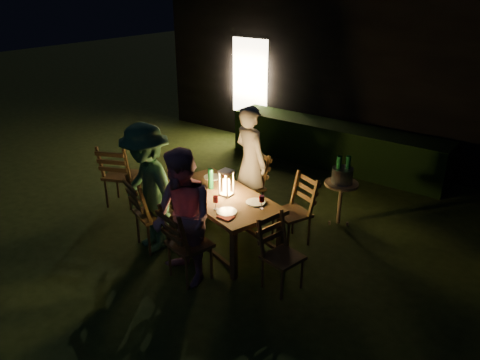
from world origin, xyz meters
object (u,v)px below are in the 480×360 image
Objects in this scene: chair_near_right at (189,256)px; ice_bucket at (342,175)px; chair_near_left at (154,225)px; chair_end at (281,267)px; lantern at (226,184)px; side_table at (341,187)px; person_house_side at (251,162)px; person_opp_right at (183,219)px; dining_table at (221,200)px; bottle_bucket_a at (338,172)px; bottle_table at (211,179)px; chair_far_right at (292,223)px; person_opp_left at (148,189)px; chair_spare at (122,185)px; bottle_bucket_b at (347,172)px; chair_far_left at (248,196)px.

ice_bucket is (0.82, 2.32, 0.45)m from chair_near_right.
chair_near_right is (0.86, -0.27, -0.01)m from chair_near_left.
lantern is at bearing -97.75° from chair_end.
ice_bucket is (0.00, 0.00, 0.19)m from side_table.
person_opp_right is at bearing 118.76° from person_house_side.
bottle_bucket_a is at bearing 72.75° from dining_table.
chair_near_left is 1.11m from lantern.
bottle_table is at bearing 103.71° from person_house_side.
lantern reaches higher than chair_far_right.
chair_near_right is 2.51m from ice_bucket.
chair_near_right is 0.59× the size of person_opp_left.
lantern is (-0.14, 0.90, 0.57)m from chair_near_right.
bottle_table is (-0.24, 0.07, 0.21)m from dining_table.
ice_bucket is (1.02, 1.45, 0.11)m from dining_table.
person_house_side is 1.87m from person_opp_right.
person_opp_left is at bearing -85.46° from chair_near_left.
ice_bucket is at bearing 2.37° from chair_spare.
person_house_side reaches higher than dining_table.
ice_bucket is at bearing -138.78° from person_house_side.
bottle_table is 1.81m from bottle_bucket_a.
chair_far_right is at bearing -104.37° from bottle_bucket_a.
person_opp_right is (0.37, -1.83, -0.03)m from person_house_side.
side_table is (1.26, 1.38, -0.28)m from bottle_table.
bottle_bucket_a is at bearing -141.34° from bottle_bucket_b.
side_table is at bearing 68.39° from person_opp_left.
lantern is (0.74, 0.68, 0.02)m from person_opp_left.
chair_near_left is 0.90m from chair_near_right.
ice_bucket is at bearing -141.34° from bottle_bucket_b.
chair_far_left is at bearing -154.35° from ice_bucket.
chair_near_right is at bearing -59.65° from dining_table.
bottle_table is at bearing -132.38° from ice_bucket.
person_opp_right reaches higher than bottle_bucket_b.
chair_far_right is at bearing -108.90° from bottle_bucket_b.
bottle_table reaches higher than bottle_bucket_b.
person_opp_right is 0.96m from lantern.
side_table is (1.69, 2.10, -0.29)m from person_opp_left.
chair_near_right is (0.20, -0.87, -0.34)m from dining_table.
person_opp_left reaches higher than person_house_side.
person_opp_right is at bearing -61.24° from dining_table.
bottle_bucket_b is (0.87, 2.36, 0.50)m from chair_near_right.
person_opp_right is 5.10× the size of bottle_bucket_a.
chair_far_right is 2.80m from chair_spare.
chair_far_left is (0.46, 1.47, -0.01)m from chair_near_left.
chair_far_right is 1.14m from person_house_side.
side_table is (1.68, 2.06, 0.25)m from chair_near_left.
side_table is at bearing 38.66° from bottle_bucket_a.
chair_near_right is at bearing 119.54° from person_house_side.
chair_end is at bearing -29.99° from chair_spare.
dining_table is 1.87× the size of chair_near_right.
chair_end is 1.33m from lantern.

